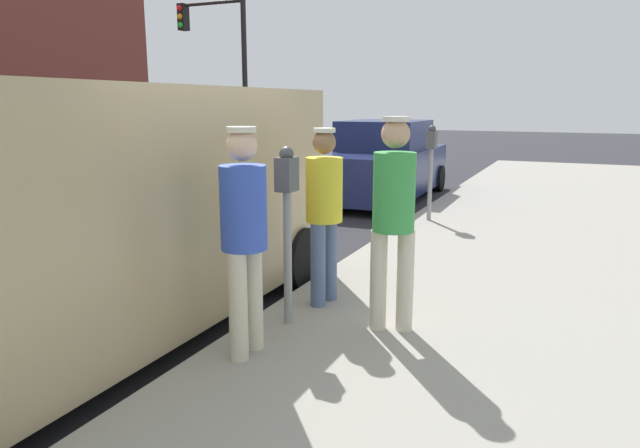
{
  "coord_description": "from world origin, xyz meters",
  "views": [
    {
      "loc": [
        3.55,
        -3.9,
        2.01
      ],
      "look_at": [
        1.65,
        0.29,
        1.05
      ],
      "focal_mm": 32.5,
      "sensor_mm": 36.0,
      "label": 1
    }
  ],
  "objects": [
    {
      "name": "parking_meter_near",
      "position": [
        1.35,
        0.29,
        1.18
      ],
      "size": [
        0.14,
        0.18,
        1.52
      ],
      "color": "gray",
      "rests_on": "sidewalk_slab"
    },
    {
      "name": "parked_van",
      "position": [
        -0.15,
        -0.46,
        1.15
      ],
      "size": [
        2.14,
        5.21,
        2.15
      ],
      "color": "tan",
      "rests_on": "ground"
    },
    {
      "name": "pedestrian_in_blue",
      "position": [
        1.35,
        -0.39,
        1.13
      ],
      "size": [
        0.34,
        0.36,
        1.7
      ],
      "color": "beige",
      "rests_on": "sidewalk_slab"
    },
    {
      "name": "pedestrian_in_green",
      "position": [
        2.2,
        0.52,
        1.17
      ],
      "size": [
        0.35,
        0.34,
        1.76
      ],
      "color": "beige",
      "rests_on": "sidewalk_slab"
    },
    {
      "name": "parked_sedan_ahead",
      "position": [
        -0.31,
        7.77,
        0.75
      ],
      "size": [
        2.0,
        4.43,
        1.65
      ],
      "color": "navy",
      "rests_on": "ground"
    },
    {
      "name": "pedestrian_in_yellow",
      "position": [
        1.41,
        0.89,
        1.09
      ],
      "size": [
        0.34,
        0.36,
        1.64
      ],
      "color": "#4C608C",
      "rests_on": "sidewalk_slab"
    },
    {
      "name": "parking_meter_far",
      "position": [
        1.35,
        5.22,
        1.18
      ],
      "size": [
        0.14,
        0.18,
        1.52
      ],
      "color": "gray",
      "rests_on": "sidewalk_slab"
    },
    {
      "name": "traffic_light_corner",
      "position": [
        -6.92,
        11.73,
        3.52
      ],
      "size": [
        2.48,
        0.42,
        5.2
      ],
      "color": "black",
      "rests_on": "ground"
    },
    {
      "name": "sidewalk_slab",
      "position": [
        3.5,
        0.0,
        0.07
      ],
      "size": [
        5.0,
        32.0,
        0.15
      ],
      "primitive_type": "cube",
      "color": "#9E998E",
      "rests_on": "ground"
    },
    {
      "name": "ground_plane",
      "position": [
        0.0,
        0.0,
        0.0
      ],
      "size": [
        80.0,
        80.0,
        0.0
      ],
      "primitive_type": "plane",
      "color": "#2D2D33"
    }
  ]
}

